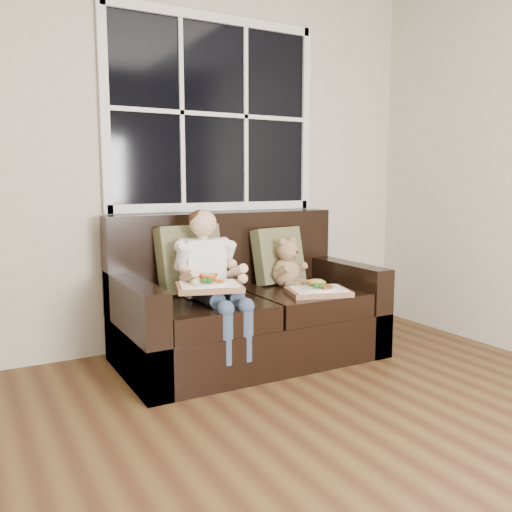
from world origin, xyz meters
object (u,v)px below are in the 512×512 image
loveseat (245,311)px  teddy_bear (287,266)px  child (210,269)px  tray_left (209,285)px  tray_right (318,290)px

loveseat → teddy_bear: size_ratio=4.79×
child → tray_left: child is taller
loveseat → child: 0.47m
loveseat → child: (-0.31, -0.12, 0.33)m
loveseat → teddy_bear: (0.34, 0.01, 0.28)m
teddy_bear → tray_left: 0.78m
tray_left → loveseat: bearing=52.2°
teddy_bear → tray_left: (-0.72, -0.28, -0.02)m
teddy_bear → tray_right: bearing=-100.3°
loveseat → tray_left: size_ratio=3.80×
loveseat → tray_right: 0.52m
child → tray_right: bearing=-17.0°
teddy_bear → tray_right: 0.35m
child → tray_right: (0.68, -0.21, -0.16)m
loveseat → teddy_bear: loveseat is taller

